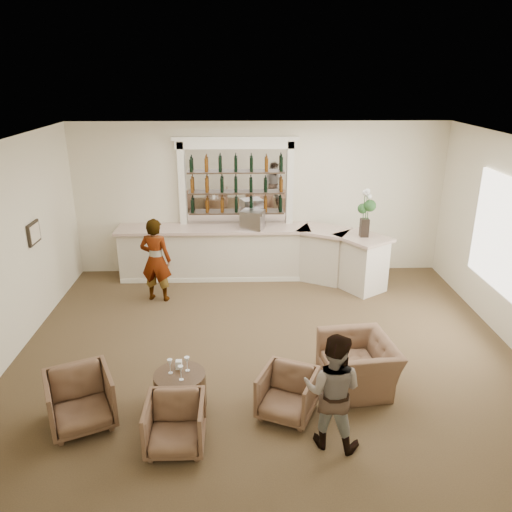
{
  "coord_description": "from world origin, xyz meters",
  "views": [
    {
      "loc": [
        -0.39,
        -7.08,
        4.26
      ],
      "look_at": [
        -0.15,
        0.9,
        1.3
      ],
      "focal_mm": 35.0,
      "sensor_mm": 36.0,
      "label": 1
    }
  ],
  "objects_px": {
    "espresso_machine": "(252,220)",
    "cocktail_table": "(180,390)",
    "sommelier": "(156,260)",
    "armchair_center": "(175,424)",
    "armchair_left": "(80,400)",
    "armchair_right": "(287,394)",
    "bar_counter": "(253,254)",
    "armchair_far": "(358,364)",
    "flower_vase": "(366,210)",
    "guest": "(332,391)"
  },
  "relations": [
    {
      "from": "guest",
      "to": "armchair_right",
      "type": "height_order",
      "value": "guest"
    },
    {
      "from": "bar_counter",
      "to": "espresso_machine",
      "type": "relative_size",
      "value": 12.66
    },
    {
      "from": "guest",
      "to": "armchair_far",
      "type": "height_order",
      "value": "guest"
    },
    {
      "from": "armchair_right",
      "to": "sommelier",
      "type": "bearing_deg",
      "value": 145.67
    },
    {
      "from": "armchair_right",
      "to": "flower_vase",
      "type": "xyz_separation_m",
      "value": [
        1.88,
        4.02,
        1.37
      ]
    },
    {
      "from": "cocktail_table",
      "to": "armchair_center",
      "type": "relative_size",
      "value": 0.98
    },
    {
      "from": "armchair_center",
      "to": "flower_vase",
      "type": "xyz_separation_m",
      "value": [
        3.27,
        4.59,
        1.37
      ]
    },
    {
      "from": "cocktail_table",
      "to": "armchair_right",
      "type": "bearing_deg",
      "value": -8.52
    },
    {
      "from": "armchair_center",
      "to": "bar_counter",
      "type": "bearing_deg",
      "value": 78.23
    },
    {
      "from": "armchair_left",
      "to": "flower_vase",
      "type": "distance_m",
      "value": 6.27
    },
    {
      "from": "sommelier",
      "to": "flower_vase",
      "type": "bearing_deg",
      "value": -162.58
    },
    {
      "from": "sommelier",
      "to": "armchair_right",
      "type": "relative_size",
      "value": 2.37
    },
    {
      "from": "bar_counter",
      "to": "cocktail_table",
      "type": "xyz_separation_m",
      "value": [
        -1.07,
        -4.41,
        -0.32
      ]
    },
    {
      "from": "espresso_machine",
      "to": "armchair_right",
      "type": "bearing_deg",
      "value": -66.72
    },
    {
      "from": "cocktail_table",
      "to": "armchair_left",
      "type": "distance_m",
      "value": 1.27
    },
    {
      "from": "cocktail_table",
      "to": "espresso_machine",
      "type": "bearing_deg",
      "value": 76.27
    },
    {
      "from": "armchair_far",
      "to": "flower_vase",
      "type": "distance_m",
      "value": 3.74
    },
    {
      "from": "armchair_left",
      "to": "espresso_machine",
      "type": "xyz_separation_m",
      "value": [
        2.29,
        4.71,
        0.97
      ]
    },
    {
      "from": "armchair_left",
      "to": "armchair_far",
      "type": "relative_size",
      "value": 0.74
    },
    {
      "from": "sommelier",
      "to": "armchair_left",
      "type": "xyz_separation_m",
      "value": [
        -0.39,
        -3.73,
        -0.47
      ]
    },
    {
      "from": "armchair_right",
      "to": "armchair_far",
      "type": "bearing_deg",
      "value": 54.04
    },
    {
      "from": "armchair_right",
      "to": "espresso_machine",
      "type": "bearing_deg",
      "value": 118.16
    },
    {
      "from": "espresso_machine",
      "to": "flower_vase",
      "type": "distance_m",
      "value": 2.33
    },
    {
      "from": "cocktail_table",
      "to": "flower_vase",
      "type": "xyz_separation_m",
      "value": [
        3.3,
        3.81,
        1.44
      ]
    },
    {
      "from": "espresso_machine",
      "to": "cocktail_table",
      "type": "bearing_deg",
      "value": -84.73
    },
    {
      "from": "bar_counter",
      "to": "sommelier",
      "type": "relative_size",
      "value": 3.43
    },
    {
      "from": "armchair_far",
      "to": "espresso_machine",
      "type": "relative_size",
      "value": 2.41
    },
    {
      "from": "sommelier",
      "to": "armchair_center",
      "type": "distance_m",
      "value": 4.3
    },
    {
      "from": "armchair_far",
      "to": "espresso_machine",
      "type": "distance_m",
      "value": 4.34
    },
    {
      "from": "armchair_left",
      "to": "espresso_machine",
      "type": "bearing_deg",
      "value": 39.78
    },
    {
      "from": "armchair_far",
      "to": "espresso_machine",
      "type": "xyz_separation_m",
      "value": [
        -1.41,
        3.98,
        0.99
      ]
    },
    {
      "from": "sommelier",
      "to": "armchair_center",
      "type": "height_order",
      "value": "sommelier"
    },
    {
      "from": "sommelier",
      "to": "espresso_machine",
      "type": "height_order",
      "value": "sommelier"
    },
    {
      "from": "bar_counter",
      "to": "armchair_center",
      "type": "distance_m",
      "value": 5.3
    },
    {
      "from": "armchair_far",
      "to": "cocktail_table",
      "type": "bearing_deg",
      "value": -88.26
    },
    {
      "from": "bar_counter",
      "to": "cocktail_table",
      "type": "relative_size",
      "value": 8.25
    },
    {
      "from": "espresso_machine",
      "to": "sommelier",
      "type": "bearing_deg",
      "value": -133.54
    },
    {
      "from": "flower_vase",
      "to": "armchair_center",
      "type": "bearing_deg",
      "value": -125.46
    },
    {
      "from": "cocktail_table",
      "to": "armchair_left",
      "type": "relative_size",
      "value": 0.87
    },
    {
      "from": "armchair_left",
      "to": "armchair_center",
      "type": "xyz_separation_m",
      "value": [
        1.25,
        -0.45,
        -0.04
      ]
    },
    {
      "from": "sommelier",
      "to": "espresso_machine",
      "type": "distance_m",
      "value": 2.2
    },
    {
      "from": "bar_counter",
      "to": "armchair_far",
      "type": "bearing_deg",
      "value": -70.61
    },
    {
      "from": "bar_counter",
      "to": "espresso_machine",
      "type": "distance_m",
      "value": 0.77
    },
    {
      "from": "bar_counter",
      "to": "guest",
      "type": "height_order",
      "value": "guest"
    },
    {
      "from": "guest",
      "to": "armchair_far",
      "type": "relative_size",
      "value": 1.36
    },
    {
      "from": "cocktail_table",
      "to": "guest",
      "type": "bearing_deg",
      "value": -21.83
    },
    {
      "from": "armchair_left",
      "to": "armchair_right",
      "type": "bearing_deg",
      "value": -21.82
    },
    {
      "from": "cocktail_table",
      "to": "armchair_far",
      "type": "height_order",
      "value": "armchair_far"
    },
    {
      "from": "flower_vase",
      "to": "armchair_right",
      "type": "bearing_deg",
      "value": -115.07
    },
    {
      "from": "armchair_left",
      "to": "armchair_center",
      "type": "height_order",
      "value": "armchair_left"
    }
  ]
}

